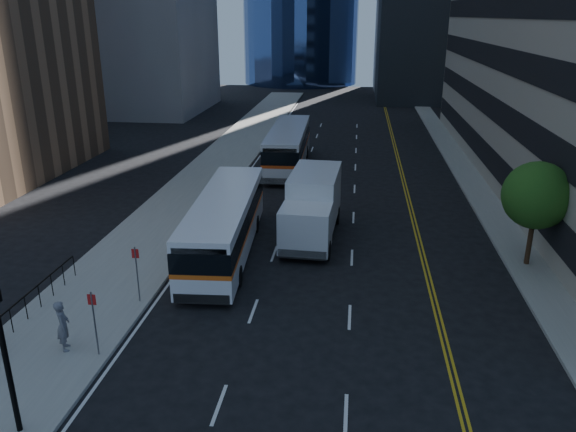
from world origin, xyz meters
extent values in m
plane|color=black|center=(0.00, 0.00, 0.00)|extent=(160.00, 160.00, 0.00)
cube|color=gray|center=(-10.50, 25.00, 0.07)|extent=(5.00, 90.00, 0.15)
cube|color=gray|center=(9.00, 25.00, 0.07)|extent=(2.00, 90.00, 0.15)
cylinder|color=#332114|center=(9.00, 8.00, 1.25)|extent=(0.24, 0.24, 2.20)
sphere|color=#1A4513|center=(9.00, 8.00, 3.65)|extent=(3.20, 3.20, 3.20)
cylinder|color=black|center=(-9.00, -6.00, 2.25)|extent=(0.16, 0.16, 4.20)
cube|color=white|center=(-5.97, 7.67, 0.89)|extent=(3.26, 12.00, 1.09)
cube|color=orange|center=(-5.97, 7.67, 1.53)|extent=(3.28, 12.02, 0.22)
cube|color=black|center=(-5.97, 7.67, 2.08)|extent=(3.28, 12.02, 0.89)
cube|color=white|center=(-5.97, 7.67, 2.82)|extent=(3.26, 12.00, 0.49)
cylinder|color=black|center=(-6.92, 4.04, 0.49)|extent=(0.35, 1.00, 0.99)
cylinder|color=black|center=(-4.59, 4.18, 0.49)|extent=(0.35, 1.00, 0.99)
cylinder|color=black|center=(-7.31, 10.76, 0.49)|extent=(0.35, 1.00, 0.99)
cylinder|color=black|center=(-4.99, 10.89, 0.49)|extent=(0.35, 1.00, 0.99)
cube|color=silver|center=(-4.90, 25.45, 0.92)|extent=(2.97, 12.37, 1.13)
cube|color=#CE4413|center=(-4.90, 25.45, 1.59)|extent=(2.99, 12.39, 0.23)
cube|color=black|center=(-4.90, 25.45, 2.15)|extent=(2.99, 12.39, 0.92)
cube|color=silver|center=(-4.90, 25.45, 2.92)|extent=(2.97, 12.37, 0.51)
cylinder|color=black|center=(-6.02, 21.73, 0.51)|extent=(0.33, 1.03, 1.03)
cylinder|color=black|center=(-3.60, 21.79, 0.51)|extent=(0.33, 1.03, 1.03)
cylinder|color=black|center=(-6.20, 28.70, 0.51)|extent=(0.33, 1.03, 1.03)
cylinder|color=black|center=(-3.77, 28.76, 0.51)|extent=(0.33, 1.03, 1.03)
cube|color=silver|center=(-1.88, 7.86, 1.52)|extent=(2.63, 2.43, 2.20)
cube|color=black|center=(-1.92, 6.87, 1.94)|extent=(2.32, 0.17, 1.15)
cube|color=silver|center=(-1.70, 11.53, 2.15)|extent=(2.76, 5.15, 2.73)
cube|color=black|center=(-1.75, 10.37, 0.58)|extent=(2.25, 7.00, 0.26)
cylinder|color=black|center=(-3.02, 7.71, 0.50)|extent=(0.34, 1.02, 1.01)
cylinder|color=black|center=(-0.75, 7.60, 0.50)|extent=(0.34, 1.02, 1.01)
cylinder|color=black|center=(-2.77, 12.94, 0.50)|extent=(0.34, 1.02, 1.01)
cylinder|color=black|center=(-0.49, 12.83, 0.50)|extent=(0.34, 1.02, 1.01)
imported|color=slate|center=(-9.73, -1.81, 1.11)|extent=(0.71, 0.83, 1.93)
camera|label=1|loc=(0.46, -18.31, 11.65)|focal=35.00mm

